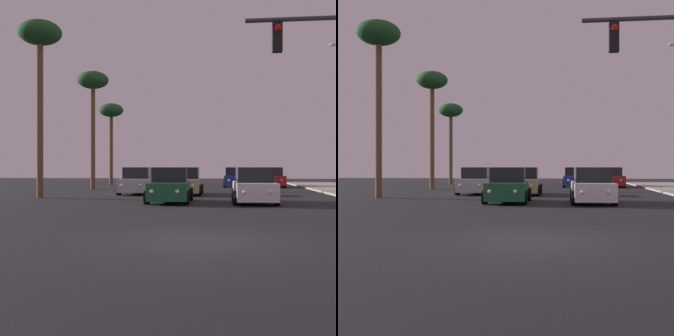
# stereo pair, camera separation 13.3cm
# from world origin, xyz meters

# --- Properties ---
(ground_plane) EXTENTS (120.00, 120.00, 0.00)m
(ground_plane) POSITION_xyz_m (0.00, 0.00, 0.00)
(ground_plane) COLOR black
(car_tan) EXTENTS (2.04, 4.32, 1.68)m
(car_tan) POSITION_xyz_m (-1.75, 18.09, 0.76)
(car_tan) COLOR tan
(car_tan) RESTS_ON ground
(car_blue) EXTENTS (2.04, 4.34, 1.68)m
(car_blue) POSITION_xyz_m (1.58, 29.72, 0.76)
(car_blue) COLOR navy
(car_blue) RESTS_ON ground
(car_white) EXTENTS (2.04, 4.33, 1.68)m
(car_white) POSITION_xyz_m (1.98, 11.56, 0.76)
(car_white) COLOR silver
(car_white) RESTS_ON ground
(car_green) EXTENTS (2.04, 4.34, 1.68)m
(car_green) POSITION_xyz_m (-2.00, 11.60, 0.76)
(car_green) COLOR #195933
(car_green) RESTS_ON ground
(car_silver) EXTENTS (2.04, 4.32, 1.68)m
(car_silver) POSITION_xyz_m (-4.83, 18.34, 0.76)
(car_silver) COLOR #B7B7BC
(car_silver) RESTS_ON ground
(car_red) EXTENTS (2.04, 4.34, 1.68)m
(car_red) POSITION_xyz_m (4.65, 29.96, 0.76)
(car_red) COLOR maroon
(car_red) RESTS_ON ground
(palm_tree_far) EXTENTS (2.40, 2.40, 7.93)m
(palm_tree_far) POSITION_xyz_m (-10.35, 34.00, 6.87)
(palm_tree_far) COLOR brown
(palm_tree_far) RESTS_ON ground
(palm_tree_mid) EXTENTS (2.40, 2.40, 9.00)m
(palm_tree_mid) POSITION_xyz_m (-9.33, 24.00, 7.82)
(palm_tree_mid) COLOR brown
(palm_tree_mid) RESTS_ON ground
(palm_tree_near) EXTENTS (2.40, 2.40, 9.75)m
(palm_tree_near) POSITION_xyz_m (-9.47, 14.00, 8.48)
(palm_tree_near) COLOR brown
(palm_tree_near) RESTS_ON ground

